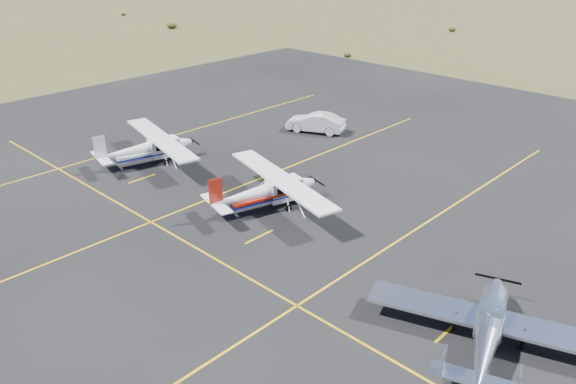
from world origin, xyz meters
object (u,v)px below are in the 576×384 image
aircraft_low_wing (489,326)px  aircraft_plain (147,148)px  aircraft_cessna (266,191)px  sedan (316,123)px

aircraft_low_wing → aircraft_plain: aircraft_plain is taller
aircraft_plain → aircraft_low_wing: bearing=-80.1°
aircraft_cessna → sedan: bearing=44.9°
aircraft_plain → sedan: bearing=-2.8°
aircraft_plain → sedan: aircraft_plain is taller
sedan → aircraft_plain: bearing=-40.7°
aircraft_plain → sedan: (13.06, -3.84, -0.37)m
aircraft_low_wing → sedan: aircraft_low_wing is taller
aircraft_low_wing → aircraft_plain: (1.65, 25.44, 0.14)m
aircraft_cessna → aircraft_plain: bearing=109.6°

